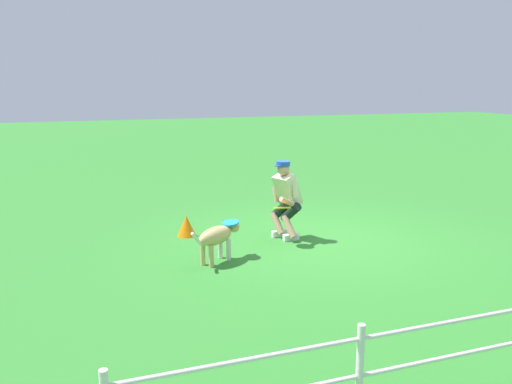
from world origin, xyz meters
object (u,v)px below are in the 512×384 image
at_px(dog, 218,236).
at_px(training_cone, 187,226).
at_px(frisbee_flying, 230,223).
at_px(person, 286,197).
at_px(frisbee_held, 282,208).

height_order(dog, training_cone, dog).
relative_size(frisbee_flying, training_cone, 0.72).
xyz_separation_m(dog, training_cone, (0.14, -1.44, -0.20)).
relative_size(person, frisbee_held, 4.84).
relative_size(dog, training_cone, 2.60).
distance_m(person, frisbee_held, 0.40).
height_order(person, frisbee_flying, person).
distance_m(frisbee_flying, training_cone, 1.38).
relative_size(person, frisbee_flying, 5.15).
xyz_separation_m(frisbee_flying, frisbee_held, (-0.93, -0.26, 0.09)).
bearing_deg(dog, training_cone, 61.65).
relative_size(frisbee_flying, frisbee_held, 0.94).
bearing_deg(frisbee_held, dog, 19.28).
xyz_separation_m(person, training_cone, (1.50, -0.70, -0.52)).
bearing_deg(frisbee_flying, person, -152.57).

